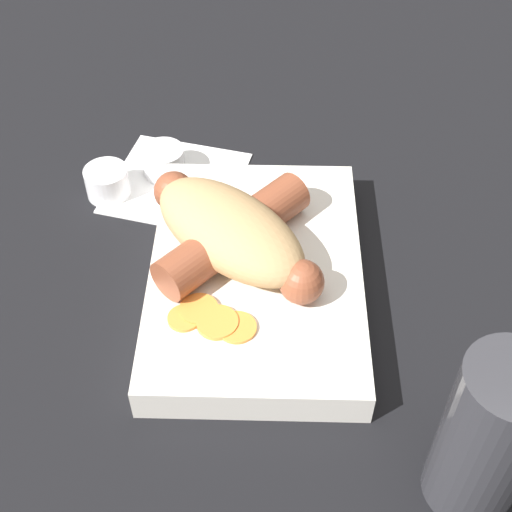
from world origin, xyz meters
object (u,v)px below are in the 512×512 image
sausage (234,234)px  condiment_cup_near (164,163)px  food_tray (256,277)px  bread_roll (230,230)px  condiment_cup_far (108,184)px  drink_glass (489,438)px

sausage → condiment_cup_near: size_ratio=3.47×
food_tray → bread_roll: size_ratio=1.57×
bread_roll → food_tray: bearing=-124.0°
food_tray → condiment_cup_far: 0.19m
sausage → condiment_cup_near: 0.16m
condiment_cup_near → drink_glass: bearing=-143.2°
condiment_cup_near → condiment_cup_far: (-0.03, 0.05, 0.00)m
sausage → condiment_cup_near: (0.13, 0.08, -0.04)m
food_tray → drink_glass: bearing=-139.8°
sausage → condiment_cup_far: bearing=51.6°
food_tray → condiment_cup_near: food_tray is taller
food_tray → bread_roll: bread_roll is taller
condiment_cup_near → food_tray: bearing=-147.6°
condiment_cup_near → sausage: bearing=-150.0°
sausage → drink_glass: size_ratio=1.07×
food_tray → drink_glass: drink_glass is taller
drink_glass → sausage: bearing=40.9°
condiment_cup_far → drink_glass: drink_glass is taller
bread_roll → condiment_cup_near: (0.13, 0.07, -0.04)m
condiment_cup_near → condiment_cup_far: size_ratio=1.00×
food_tray → sausage: bearing=47.6°
bread_roll → sausage: (0.00, -0.00, -0.01)m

